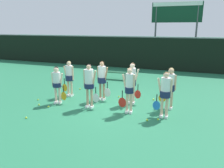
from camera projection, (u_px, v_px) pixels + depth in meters
ground_plane at (113, 105)px, 9.29m from camera, size 140.00×140.00×0.00m
fence_windscreen at (152, 53)px, 16.73m from camera, size 60.00×0.08×2.52m
scoreboard at (176, 17)px, 17.18m from camera, size 3.85×0.15×5.11m
bench_courtside at (114, 73)px, 13.83m from camera, size 1.78×0.41×0.47m
player_0 at (57, 82)px, 9.28m from camera, size 0.64×0.38×1.62m
player_1 at (89, 82)px, 8.76m from camera, size 0.68×0.41×1.81m
player_2 at (129, 87)px, 8.23m from camera, size 0.63×0.33×1.76m
player_3 at (165, 91)px, 7.80m from camera, size 0.66×0.38×1.70m
player_4 at (69, 76)px, 10.28m from camera, size 0.65×0.38×1.69m
player_5 at (102, 78)px, 9.71m from camera, size 0.67×0.39×1.77m
player_6 at (132, 80)px, 9.24m from camera, size 0.62×0.34×1.78m
player_7 at (170, 85)px, 8.64m from camera, size 0.66×0.37×1.68m
tennis_ball_0 at (119, 97)px, 10.32m from camera, size 0.07×0.07×0.07m
tennis_ball_1 at (158, 119)px, 7.78m from camera, size 0.07×0.07×0.07m
tennis_ball_2 at (147, 120)px, 7.72m from camera, size 0.07×0.07×0.07m
tennis_ball_3 at (171, 100)px, 9.88m from camera, size 0.07×0.07×0.07m
tennis_ball_4 at (98, 97)px, 10.32m from camera, size 0.07×0.07×0.07m
tennis_ball_5 at (153, 99)px, 9.92m from camera, size 0.07×0.07×0.07m
tennis_ball_6 at (39, 105)px, 9.24m from camera, size 0.07×0.07×0.07m
tennis_ball_7 at (26, 118)px, 7.91m from camera, size 0.07×0.07×0.07m
tennis_ball_8 at (48, 107)px, 9.02m from camera, size 0.07×0.07×0.07m
tennis_ball_9 at (80, 89)px, 11.61m from camera, size 0.07×0.07×0.07m
tennis_ball_10 at (38, 100)px, 9.88m from camera, size 0.07×0.07×0.07m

